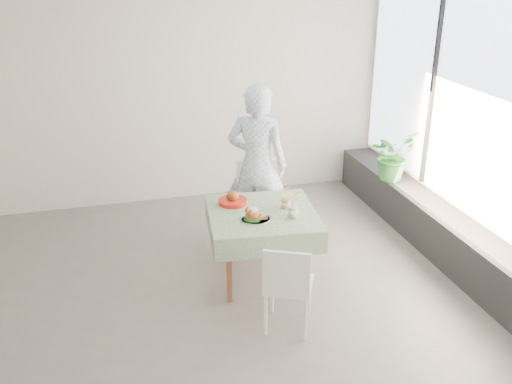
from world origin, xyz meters
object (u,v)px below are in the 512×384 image
object	(u,v)px
chair_far	(260,221)
chair_near	(288,302)
cafe_table	(262,237)
juice_cup_orange	(285,202)
main_dish	(254,216)
potted_plant	(393,155)
diner	(257,165)

from	to	relation	value
chair_far	chair_near	world-z (taller)	chair_far
cafe_table	chair_far	size ratio (longest dim) A/B	1.20
cafe_table	juice_cup_orange	xyz separation A→B (m)	(0.25, 0.02, 0.34)
main_dish	juice_cup_orange	distance (m)	0.42
chair_far	potted_plant	xyz separation A→B (m)	(1.79, 0.33, 0.51)
chair_far	diner	bearing A→B (deg)	87.42
cafe_table	chair_far	distance (m)	0.75
cafe_table	chair_near	size ratio (longest dim) A/B	1.35
diner	potted_plant	world-z (taller)	diner
chair_near	diner	distance (m)	1.84
cafe_table	potted_plant	xyz separation A→B (m)	(1.96, 1.04, 0.35)
diner	main_dish	world-z (taller)	diner
main_dish	chair_far	bearing A→B (deg)	71.01
main_dish	juice_cup_orange	xyz separation A→B (m)	(0.38, 0.20, 0.01)
cafe_table	juice_cup_orange	world-z (taller)	juice_cup_orange
chair_near	juice_cup_orange	xyz separation A→B (m)	(0.26, 0.90, 0.54)
cafe_table	main_dish	world-z (taller)	main_dish
potted_plant	chair_far	bearing A→B (deg)	-169.55
cafe_table	chair_far	bearing A→B (deg)	76.28
diner	juice_cup_orange	xyz separation A→B (m)	(0.07, -0.81, -0.11)
chair_near	main_dish	size ratio (longest dim) A/B	2.91
main_dish	juice_cup_orange	world-z (taller)	juice_cup_orange
potted_plant	main_dish	bearing A→B (deg)	-149.87
cafe_table	chair_far	world-z (taller)	chair_far
juice_cup_orange	potted_plant	bearing A→B (deg)	30.66
main_dish	diner	bearing A→B (deg)	72.94
cafe_table	chair_near	world-z (taller)	chair_near
chair_far	juice_cup_orange	bearing A→B (deg)	-84.00
main_dish	chair_near	bearing A→B (deg)	-80.27
chair_far	potted_plant	world-z (taller)	potted_plant
chair_near	juice_cup_orange	distance (m)	1.08
juice_cup_orange	potted_plant	world-z (taller)	potted_plant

